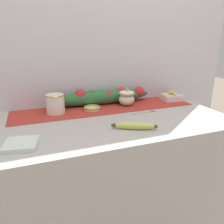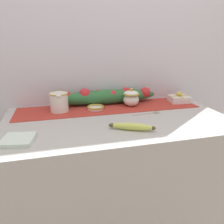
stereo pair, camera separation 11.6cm
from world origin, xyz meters
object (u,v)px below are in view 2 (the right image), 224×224
at_px(cream_pitcher, 59,101).
at_px(napkin_stack, 18,140).
at_px(banana, 132,127).
at_px(gift_box, 179,99).
at_px(spoon, 155,112).
at_px(sugar_bowl, 131,98).
at_px(small_dish, 96,107).

bearing_deg(cream_pitcher, napkin_stack, -115.92).
xyz_separation_m(cream_pitcher, banana, (0.33, -0.38, -0.05)).
height_order(napkin_stack, gift_box, gift_box).
height_order(banana, gift_box, gift_box).
xyz_separation_m(spoon, napkin_stack, (-0.73, -0.21, 0.00)).
height_order(cream_pitcher, spoon, cream_pitcher).
height_order(sugar_bowl, small_dish, sugar_bowl).
bearing_deg(banana, gift_box, 38.64).
distance_m(napkin_stack, gift_box, 1.07).
bearing_deg(spoon, small_dish, 149.17).
height_order(cream_pitcher, banana, cream_pitcher).
xyz_separation_m(sugar_bowl, napkin_stack, (-0.64, -0.38, -0.05)).
xyz_separation_m(cream_pitcher, small_dish, (0.22, -0.01, -0.05)).
bearing_deg(banana, spoon, 43.98).
bearing_deg(spoon, cream_pitcher, 157.44).
bearing_deg(napkin_stack, cream_pitcher, 64.08).
distance_m(sugar_bowl, small_dish, 0.24).
distance_m(banana, gift_box, 0.62).
relative_size(small_dish, napkin_stack, 0.82).
bearing_deg(sugar_bowl, banana, -108.58).
height_order(spoon, gift_box, gift_box).
distance_m(small_dish, spoon, 0.36).
distance_m(spoon, gift_box, 0.32).
xyz_separation_m(cream_pitcher, sugar_bowl, (0.46, -0.00, -0.01)).
distance_m(banana, napkin_stack, 0.52).
xyz_separation_m(napkin_stack, gift_box, (1.00, 0.38, 0.02)).
bearing_deg(sugar_bowl, spoon, -62.02).
distance_m(spoon, napkin_stack, 0.76).
distance_m(cream_pitcher, napkin_stack, 0.43).
bearing_deg(cream_pitcher, banana, -49.10).
relative_size(spoon, gift_box, 1.28).
height_order(cream_pitcher, sugar_bowl, sugar_bowl).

